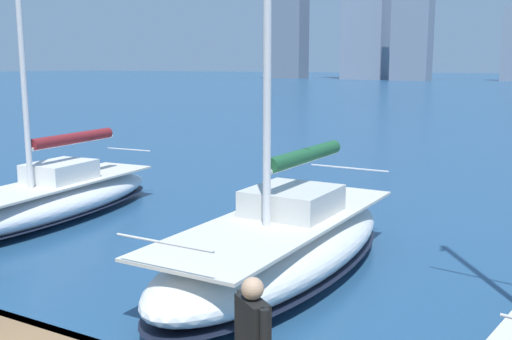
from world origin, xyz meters
name	(u,v)px	position (x,y,z in m)	size (l,w,h in m)	color
sailboat_forest	(282,243)	(-0.91, -6.44, 0.69)	(2.91, 8.41, 10.23)	white
sailboat_maroon	(50,197)	(6.93, -7.23, 0.66)	(3.06, 8.64, 13.02)	white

